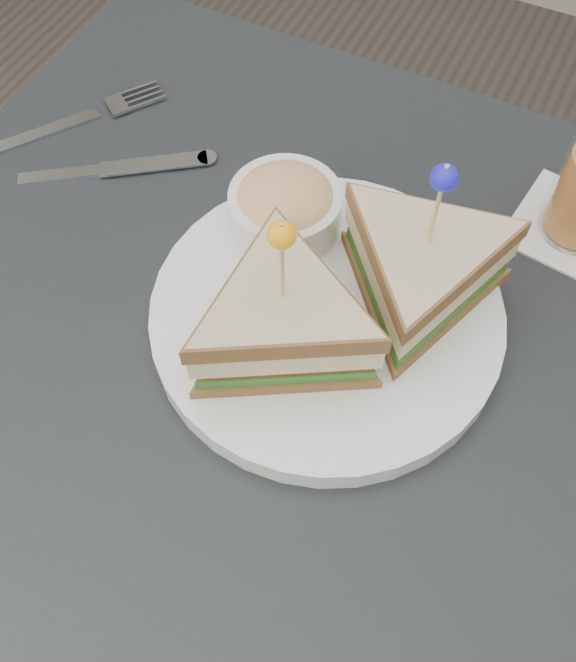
# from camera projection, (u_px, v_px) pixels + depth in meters

# --- Properties ---
(ground_plane) EXTENTS (3.50, 3.50, 0.00)m
(ground_plane) POSITION_uv_depth(u_px,v_px,m) (280.00, 582.00, 1.25)
(ground_plane) COLOR #3F3833
(table) EXTENTS (0.80, 0.80, 0.75)m
(table) POSITION_uv_depth(u_px,v_px,m) (274.00, 407.00, 0.68)
(table) COLOR black
(table) RESTS_ON ground
(plate_meal) EXTENTS (0.33, 0.32, 0.18)m
(plate_meal) POSITION_uv_depth(u_px,v_px,m) (339.00, 291.00, 0.60)
(plate_meal) COLOR white
(plate_meal) RESTS_ON table
(cutlery_fork) EXTENTS (0.14, 0.18, 0.01)m
(cutlery_fork) POSITION_uv_depth(u_px,v_px,m) (80.00, 119.00, 0.77)
(cutlery_fork) COLOR silver
(cutlery_fork) RESTS_ON table
(cutlery_knife) EXTENTS (0.17, 0.13, 0.01)m
(cutlery_knife) POSITION_uv_depth(u_px,v_px,m) (109.00, 169.00, 0.73)
(cutlery_knife) COLOR white
(cutlery_knife) RESTS_ON table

